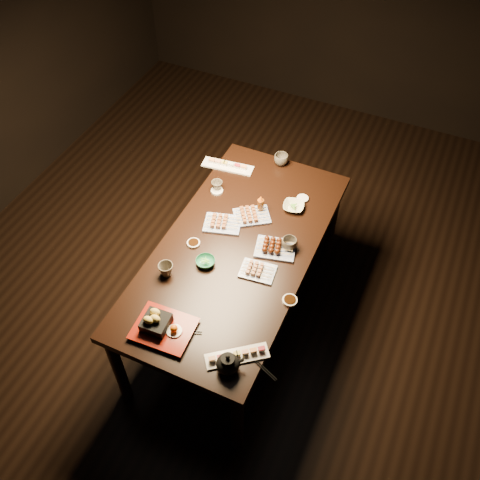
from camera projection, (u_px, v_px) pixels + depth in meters
name	position (u px, v px, depth m)	size (l,w,h in m)	color
ground	(221.00, 278.00, 4.06)	(5.00, 5.00, 0.00)	black
dining_table	(237.00, 284.00, 3.55)	(0.90, 1.80, 0.75)	black
sushi_platter_near	(237.00, 355.00, 2.77)	(0.33, 0.09, 0.04)	white
sushi_platter_far	(228.00, 165.00, 3.74)	(0.36, 0.10, 0.04)	white
yakitori_plate_center	(252.00, 214.00, 3.42)	(0.23, 0.16, 0.06)	#828EB6
yakitori_plate_right	(258.00, 269.00, 3.13)	(0.20, 0.15, 0.05)	#828EB6
yakitori_plate_left	(222.00, 222.00, 3.37)	(0.23, 0.17, 0.06)	#828EB6
tsukune_plate	(276.00, 246.00, 3.24)	(0.24, 0.18, 0.06)	#828EB6
edamame_bowl_green	(205.00, 262.00, 3.17)	(0.12, 0.12, 0.04)	#287C56
edamame_bowl_cream	(294.00, 207.00, 3.48)	(0.14, 0.14, 0.03)	beige
tempura_tray	(163.00, 325.00, 2.84)	(0.32, 0.26, 0.12)	black
teacup_near_left	(166.00, 270.00, 3.11)	(0.09, 0.09, 0.08)	#4C453A
teacup_mid_right	(289.00, 244.00, 3.24)	(0.09, 0.09, 0.07)	#4C453A
teacup_far_left	(217.00, 186.00, 3.58)	(0.08, 0.08, 0.07)	#4C453A
teacup_far_right	(281.00, 159.00, 3.75)	(0.10, 0.10, 0.08)	#4C453A
teapot	(228.00, 362.00, 2.69)	(0.14, 0.14, 0.12)	black
condiment_bottle	(261.00, 204.00, 3.43)	(0.04, 0.04, 0.13)	#67330D
sauce_dish_west	(194.00, 243.00, 3.29)	(0.08, 0.08, 0.01)	white
sauce_dish_east	(302.00, 199.00, 3.54)	(0.08, 0.08, 0.01)	white
sauce_dish_se	(290.00, 300.00, 3.01)	(0.09, 0.09, 0.02)	white
sauce_dish_nw	(217.00, 191.00, 3.59)	(0.08, 0.08, 0.01)	white
chopsticks_near	(179.00, 332.00, 2.87)	(0.24, 0.02, 0.01)	black
chopsticks_se	(262.00, 367.00, 2.74)	(0.20, 0.02, 0.01)	black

